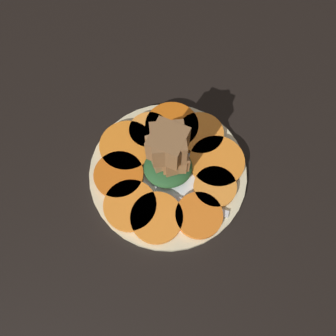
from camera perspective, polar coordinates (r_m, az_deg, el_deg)
table_slab at (r=56.59cm, az=0.00°, el=-1.21°), size 120.00×120.00×2.00cm
plate at (r=55.18cm, az=0.00°, el=-0.63°), size 26.38×26.38×1.05cm
carrot_slice_0 at (r=55.35cm, az=8.50°, el=1.16°), size 9.25×9.25×1.00cm
carrot_slice_1 at (r=57.37cm, az=5.65°, el=6.01°), size 8.08×8.08×1.00cm
carrot_slice_2 at (r=57.83cm, az=0.67°, el=7.34°), size 9.35×9.35×1.00cm
carrot_slice_3 at (r=57.48cm, az=-3.31°, el=6.56°), size 6.96×6.96×1.00cm
carrot_slice_4 at (r=56.42cm, az=-7.17°, el=3.88°), size 9.33×9.33×1.00cm
carrot_slice_5 at (r=54.42cm, az=-8.57°, el=-1.16°), size 8.17×8.17×1.00cm
carrot_slice_6 at (r=52.46cm, az=-6.61°, el=-6.47°), size 8.44×8.44×1.00cm
carrot_slice_7 at (r=51.63cm, az=-1.98°, el=-8.62°), size 8.27×8.27×1.00cm
carrot_slice_8 at (r=51.92cm, az=5.41°, el=-8.19°), size 7.47×7.47×1.00cm
carrot_slice_9 at (r=53.61cm, az=8.18°, el=-3.26°), size 6.97×6.97×1.00cm
center_pile at (r=49.60cm, az=0.05°, el=2.33°), size 8.03×7.87×12.13cm
fork at (r=52.79cm, az=0.25°, el=-5.23°), size 17.99×7.65×0.40cm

